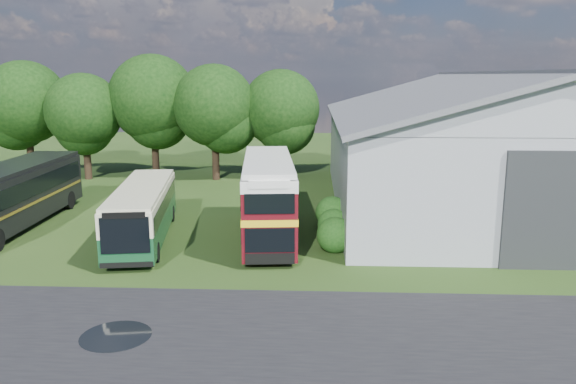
{
  "coord_description": "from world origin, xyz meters",
  "views": [
    {
      "loc": [
        4.61,
        -18.87,
        7.97
      ],
      "look_at": [
        3.35,
        8.0,
        2.35
      ],
      "focal_mm": 35.0,
      "sensor_mm": 36.0,
      "label": 1
    }
  ],
  "objects_px": {
    "bus_green_single": "(143,211)",
    "bus_dark_single": "(13,195)",
    "bus_maroon_double": "(268,199)",
    "storage_shed": "(484,138)"
  },
  "relations": [
    {
      "from": "bus_green_single",
      "to": "bus_dark_single",
      "type": "bearing_deg",
      "value": 156.34
    },
    {
      "from": "bus_maroon_double",
      "to": "bus_dark_single",
      "type": "xyz_separation_m",
      "value": [
        -13.67,
        1.49,
        -0.25
      ]
    },
    {
      "from": "storage_shed",
      "to": "bus_green_single",
      "type": "distance_m",
      "value": 20.79
    },
    {
      "from": "bus_maroon_double",
      "to": "bus_dark_single",
      "type": "height_order",
      "value": "bus_maroon_double"
    },
    {
      "from": "bus_green_single",
      "to": "bus_dark_single",
      "type": "height_order",
      "value": "bus_dark_single"
    },
    {
      "from": "bus_green_single",
      "to": "bus_maroon_double",
      "type": "relative_size",
      "value": 1.05
    },
    {
      "from": "bus_dark_single",
      "to": "bus_maroon_double",
      "type": "bearing_deg",
      "value": -8.05
    },
    {
      "from": "storage_shed",
      "to": "bus_green_single",
      "type": "relative_size",
      "value": 2.46
    },
    {
      "from": "bus_dark_single",
      "to": "bus_green_single",
      "type": "bearing_deg",
      "value": -16.75
    },
    {
      "from": "storage_shed",
      "to": "bus_green_single",
      "type": "xyz_separation_m",
      "value": [
        -18.72,
        -8.62,
        -2.72
      ]
    }
  ]
}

